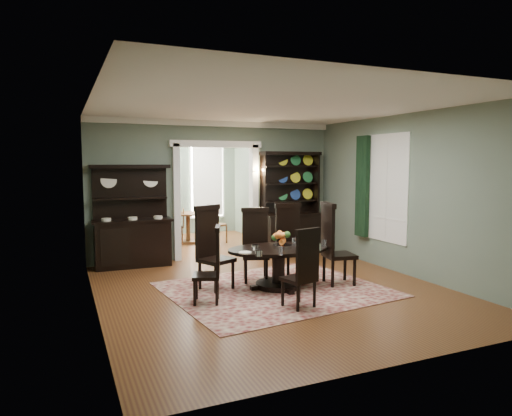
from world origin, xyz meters
The scene contains 19 objects.
room centered at (0.00, 0.04, 1.58)m, with size 5.51×6.01×3.01m.
parlor centered at (0.00, 5.53, 1.52)m, with size 3.51×3.50×3.01m.
doorway_trim centered at (0.00, 3.00, 1.62)m, with size 2.08×0.25×2.57m.
right_window centered at (2.69, 0.93, 1.60)m, with size 0.15×1.47×2.12m.
wall_sconce centered at (0.95, 2.85, 1.89)m, with size 0.27×0.21×0.21m.
rug centered at (0.04, 0.04, 0.01)m, with size 3.38×2.86×0.01m, color maroon.
dining_table centered at (0.15, 0.15, 0.47)m, with size 1.81×1.73×0.68m.
centerpiece centered at (0.19, 0.10, 0.76)m, with size 1.58×1.01×0.26m.
chair_far_left centered at (-0.89, 0.57, 0.73)m, with size 0.67×0.66×1.40m.
chair_far_mid centered at (-0.01, 0.76, 0.68)m, with size 0.60×0.59×1.30m.
chair_far_right centered at (0.65, 0.69, 0.71)m, with size 0.52×0.48×1.36m.
chair_end_left centered at (-1.12, -0.22, 0.61)m, with size 0.53×0.55×1.17m.
chair_end_right centered at (1.09, -0.04, 0.75)m, with size 0.59×0.61×1.43m.
chair_near centered at (-0.01, -1.00, 0.62)m, with size 0.52×0.51×1.18m.
sideboard centered at (-1.86, 2.76, 0.72)m, with size 1.57×0.58×2.06m.
welsh_dresser centered at (1.74, 2.74, 0.85)m, with size 1.55×0.67×2.35m.
parlor_table centered at (-0.14, 4.93, 0.52)m, with size 0.86×0.86×0.79m.
parlor_chair_left centered at (-0.38, 4.93, 0.49)m, with size 0.41×0.40×0.92m.
parlor_chair_right centered at (0.51, 4.57, 0.55)m, with size 0.49×0.48×1.02m.
Camera 1 is at (-3.15, -6.60, 2.10)m, focal length 32.00 mm.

